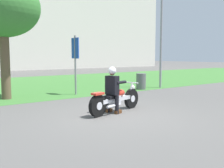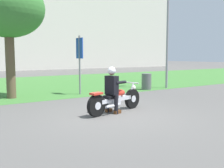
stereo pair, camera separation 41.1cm
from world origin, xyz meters
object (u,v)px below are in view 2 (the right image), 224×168
Objects in this scene: motorcycle_lead at (116,100)px; streetlight_pole at (169,18)px; rider_lead at (112,86)px; tree_roadside at (8,9)px; trash_can at (146,82)px; sign_banner at (80,56)px.

motorcycle_lead is 0.38× the size of streetlight_pole.
rider_lead is (-0.16, -0.04, 0.43)m from motorcycle_lead.
trash_can is (6.41, -0.93, -3.12)m from tree_roadside.
motorcycle_lead is 1.60× the size of rider_lead.
sign_banner is (-5.03, 0.47, -1.96)m from streetlight_pole.
streetlight_pole is 7.24× the size of trash_can.
streetlight_pole is 5.42m from sign_banner.
streetlight_pole is at bearing 16.51° from rider_lead.
tree_roadside is 7.91m from streetlight_pole.
sign_banner reaches higher than trash_can.
tree_roadside is at bearing 172.47° from streetlight_pole.
sign_banner is (-3.60, 0.36, 1.31)m from trash_can.
rider_lead is 1.71× the size of trash_can.
trash_can is at bearing -8.23° from tree_roadside.
trash_can is (4.56, 3.67, -0.40)m from rider_lead.
motorcycle_lead is 0.47× the size of tree_roadside.
motorcycle_lead is 7.56m from streetlight_pole.
motorcycle_lead is 0.46m from rider_lead.
tree_roadside is 5.76× the size of trash_can.
rider_lead is 0.54× the size of sign_banner.
sign_banner reaches higher than rider_lead.
sign_banner is (0.79, 3.99, 1.33)m from motorcycle_lead.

